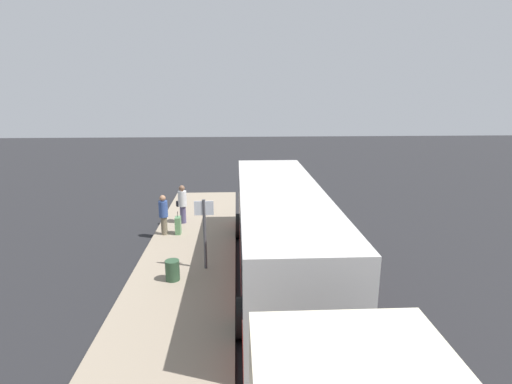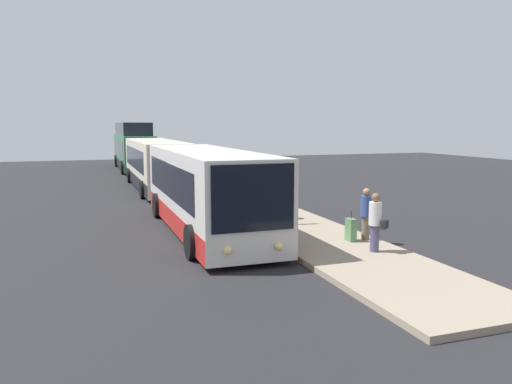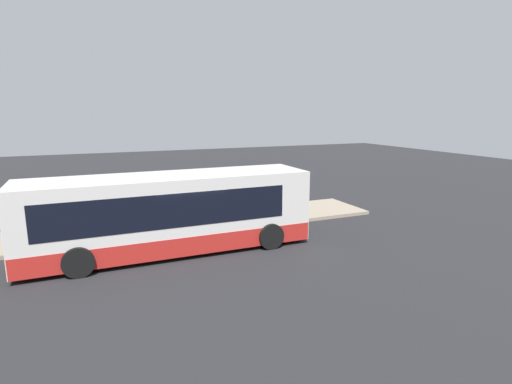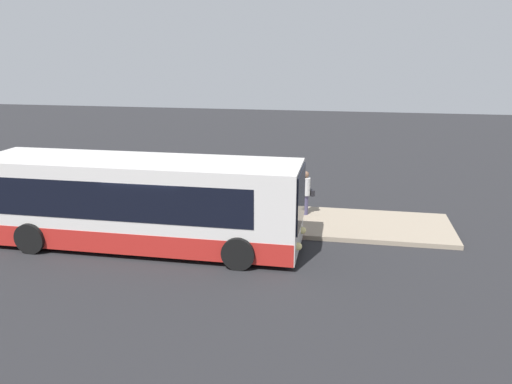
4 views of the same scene
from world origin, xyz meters
The scene contains 10 objects.
ground centered at (0.00, 0.00, 0.00)m, with size 80.00×80.00×0.00m, color #232326.
platform centered at (0.00, 3.28, 0.08)m, with size 20.00×3.36×0.16m.
bus_lead centered at (-0.59, 0.14, 1.46)m, with size 10.71×2.87×2.94m.
bus_second centered at (-13.41, 0.14, 1.43)m, with size 11.89×2.75×2.88m.
bus_third centered at (-26.79, 0.14, 1.77)m, with size 11.66×2.71×3.97m.
passenger_boarding centered at (4.58, 3.94, 1.10)m, with size 0.63×0.58×1.72m.
passenger_waiting centered at (3.13, 4.52, 1.07)m, with size 0.44×0.44×1.67m.
suitcase centered at (3.17, 3.96, 0.53)m, with size 0.38×0.22×0.96m.
sign_post centered at (-0.18, 2.58, 1.65)m, with size 0.10×0.62×2.37m.
trash_bin centered at (-1.00, 3.55, 0.49)m, with size 0.44×0.44×0.65m.
Camera 2 is at (16.83, -4.01, 3.86)m, focal length 35.00 mm.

